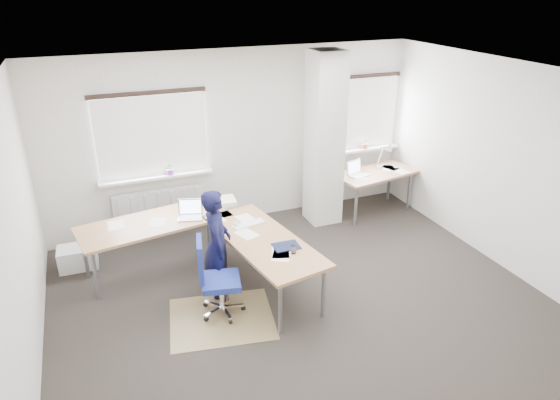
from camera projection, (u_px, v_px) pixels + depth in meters
name	position (u px, v px, depth m)	size (l,w,h in m)	color
ground	(298.00, 298.00, 6.37)	(6.00, 6.00, 0.00)	black
room_shell	(299.00, 156.00, 6.10)	(6.04, 5.04, 2.82)	#BCB7AB
floor_mat	(222.00, 319.00, 5.98)	(1.22, 1.03, 0.01)	olive
white_crate	(78.00, 257.00, 6.99)	(0.52, 0.36, 0.31)	white
desk_main	(210.00, 231.00, 6.56)	(2.82, 2.63, 0.96)	#9E6D44
desk_side	(375.00, 175.00, 8.45)	(1.50, 0.93, 1.22)	#9E6D44
task_chair	(218.00, 293.00, 5.98)	(0.56, 0.55, 1.02)	navy
person	(217.00, 244.00, 6.20)	(0.52, 0.34, 1.44)	black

